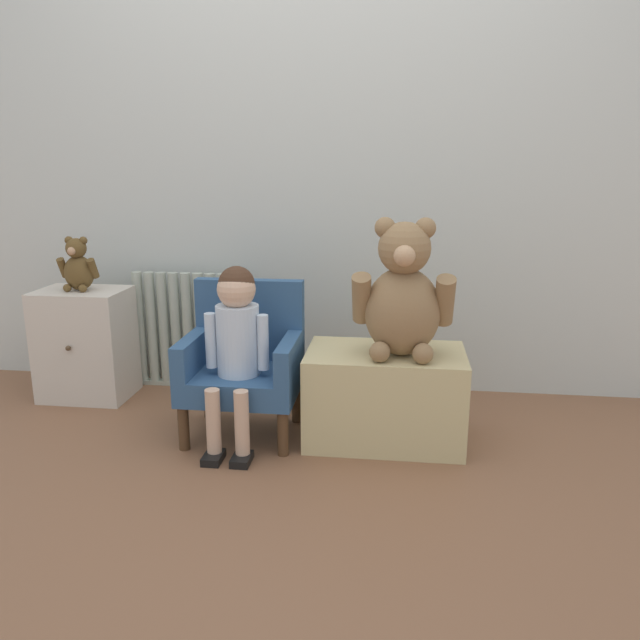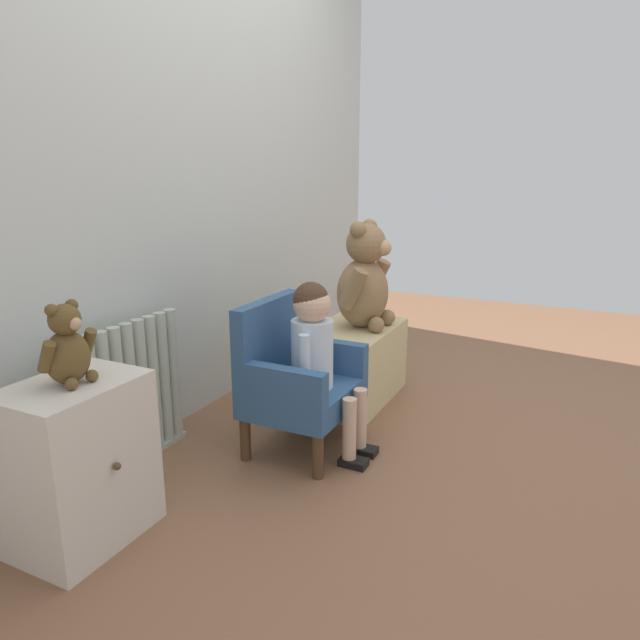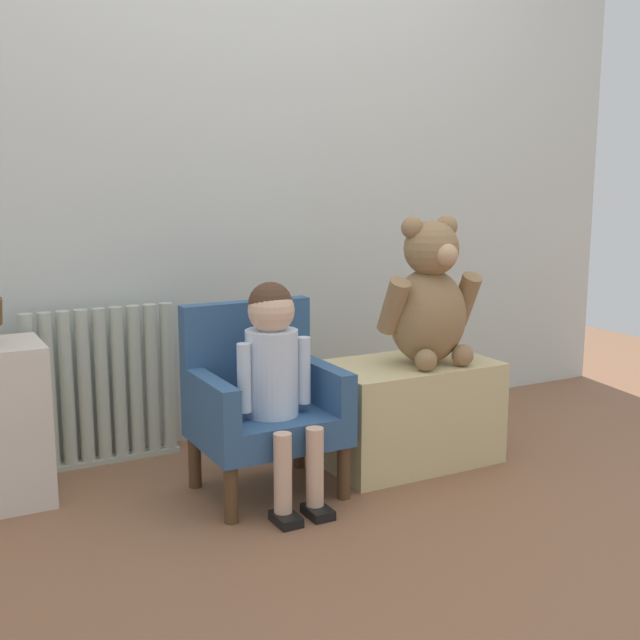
# 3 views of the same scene
# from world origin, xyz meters

# --- Properties ---
(ground_plane) EXTENTS (6.00, 6.00, 0.00)m
(ground_plane) POSITION_xyz_m (0.00, 0.00, 0.00)
(ground_plane) COLOR brown
(back_wall) EXTENTS (3.80, 0.05, 2.40)m
(back_wall) POSITION_xyz_m (0.00, 1.18, 1.20)
(back_wall) COLOR silver
(back_wall) RESTS_ON ground_plane
(radiator) EXTENTS (0.56, 0.05, 0.58)m
(radiator) POSITION_xyz_m (-0.63, 1.05, 0.29)
(radiator) COLOR #B0B9A8
(radiator) RESTS_ON ground_plane
(small_dresser) EXTENTS (0.41, 0.32, 0.52)m
(small_dresser) POSITION_xyz_m (-1.06, 0.85, 0.26)
(small_dresser) COLOR beige
(small_dresser) RESTS_ON ground_plane
(child_armchair) EXTENTS (0.46, 0.39, 0.62)m
(child_armchair) POSITION_xyz_m (-0.22, 0.56, 0.31)
(child_armchair) COLOR #30537D
(child_armchair) RESTS_ON ground_plane
(child_figure) EXTENTS (0.25, 0.35, 0.71)m
(child_figure) POSITION_xyz_m (-0.22, 0.45, 0.46)
(child_figure) COLOR silver
(child_figure) RESTS_ON ground_plane
(low_bench) EXTENTS (0.63, 0.38, 0.37)m
(low_bench) POSITION_xyz_m (0.36, 0.54, 0.19)
(low_bench) COLOR #CCBA83
(low_bench) RESTS_ON ground_plane
(large_teddy_bear) EXTENTS (0.39, 0.27, 0.53)m
(large_teddy_bear) POSITION_xyz_m (0.42, 0.51, 0.61)
(large_teddy_bear) COLOR olive
(large_teddy_bear) RESTS_ON low_bench
(small_teddy_bear) EXTENTS (0.18, 0.13, 0.25)m
(small_teddy_bear) POSITION_xyz_m (-1.06, 0.85, 0.63)
(small_teddy_bear) COLOR brown
(small_teddy_bear) RESTS_ON small_dresser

